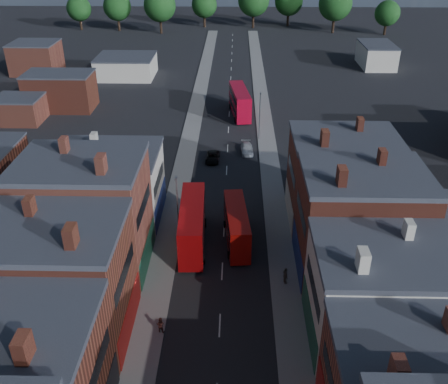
# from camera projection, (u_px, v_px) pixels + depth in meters

# --- Properties ---
(pavement_west) EXTENTS (3.00, 200.00, 0.12)m
(pavement_west) POSITION_uv_depth(u_px,v_px,m) (184.00, 164.00, 75.80)
(pavement_west) COLOR gray
(pavement_west) RESTS_ON ground
(pavement_east) EXTENTS (3.00, 200.00, 0.12)m
(pavement_east) POSITION_uv_depth(u_px,v_px,m) (270.00, 165.00, 75.52)
(pavement_east) COLOR gray
(pavement_east) RESTS_ON ground
(lamp_post_2) EXTENTS (0.25, 0.70, 8.12)m
(lamp_post_2) POSITION_uv_depth(u_px,v_px,m) (177.00, 204.00, 56.04)
(lamp_post_2) COLOR slate
(lamp_post_2) RESTS_ON ground
(lamp_post_3) EXTENTS (0.25, 0.70, 8.12)m
(lamp_post_3) POSITION_uv_depth(u_px,v_px,m) (260.00, 113.00, 82.04)
(lamp_post_3) COLOR slate
(lamp_post_3) RESTS_ON ground
(bus_0) EXTENTS (3.25, 11.59, 4.96)m
(bus_0) POSITION_uv_depth(u_px,v_px,m) (192.00, 224.00, 56.13)
(bus_0) COLOR #A4090B
(bus_0) RESTS_ON ground
(bus_1) EXTENTS (3.17, 9.99, 4.24)m
(bus_1) POSITION_uv_depth(u_px,v_px,m) (237.00, 225.00, 56.65)
(bus_1) COLOR #AA0E09
(bus_1) RESTS_ON ground
(bus_2) EXTENTS (4.23, 11.87, 5.02)m
(bus_2) POSITION_uv_depth(u_px,v_px,m) (240.00, 101.00, 93.07)
(bus_2) COLOR #A5071F
(bus_2) RESTS_ON ground
(car_2) EXTENTS (2.14, 4.43, 1.22)m
(car_2) POSITION_uv_depth(u_px,v_px,m) (213.00, 157.00, 76.56)
(car_2) COLOR black
(car_2) RESTS_ON ground
(car_3) EXTENTS (2.12, 4.63, 1.31)m
(car_3) POSITION_uv_depth(u_px,v_px,m) (247.00, 149.00, 79.24)
(car_3) COLOR #BABABA
(car_3) RESTS_ON ground
(ped_1) EXTENTS (0.85, 0.60, 1.58)m
(ped_1) POSITION_uv_depth(u_px,v_px,m) (160.00, 325.00, 44.79)
(ped_1) COLOR #3D1C18
(ped_1) RESTS_ON pavement_west
(ped_3) EXTENTS (0.75, 1.17, 1.84)m
(ped_3) POSITION_uv_depth(u_px,v_px,m) (285.00, 276.00, 50.68)
(ped_3) COLOR #4F4B43
(ped_3) RESTS_ON pavement_east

